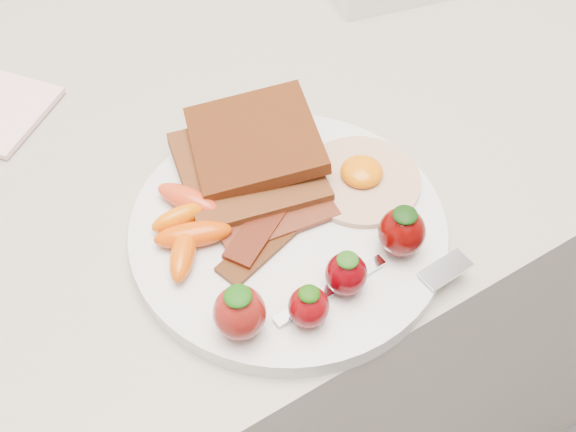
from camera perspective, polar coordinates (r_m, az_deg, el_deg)
counter at (r=1.09m, az=-4.47°, el=-9.84°), size 2.00×0.60×0.90m
plate at (r=0.62m, az=0.00°, el=-1.11°), size 0.27×0.27×0.02m
toast_lower at (r=0.64m, az=-3.20°, el=3.80°), size 0.14×0.14×0.01m
toast_upper at (r=0.65m, az=-2.67°, el=6.03°), size 0.14×0.14×0.03m
fried_egg at (r=0.64m, az=5.82°, el=3.01°), size 0.14×0.14×0.02m
bacon_strips at (r=0.60m, az=-1.31°, el=-0.92°), size 0.12×0.08×0.01m
baby_carrots at (r=0.60m, az=-7.99°, el=-0.77°), size 0.08×0.11×0.02m
strawberries at (r=0.55m, az=2.81°, el=-4.90°), size 0.19×0.06×0.05m
fork at (r=0.58m, az=7.55°, el=-5.07°), size 0.16×0.05×0.00m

